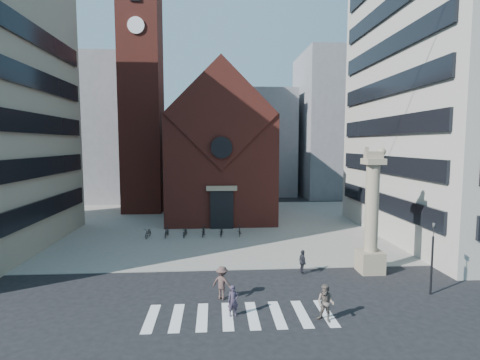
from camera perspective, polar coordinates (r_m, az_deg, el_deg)
name	(u,v)px	position (r m, az deg, el deg)	size (l,w,h in m)	color
ground	(227,293)	(23.34, -1.93, -16.83)	(120.00, 120.00, 0.00)	black
piazza	(221,224)	(41.54, -2.84, -6.78)	(46.00, 30.00, 0.05)	gray
zebra_crossing	(240,316)	(20.63, 0.00, -19.96)	(10.20, 3.20, 0.01)	white
church	(220,151)	(46.63, -3.03, 4.43)	(12.00, 16.65, 18.00)	maroon
campanile	(142,90)	(50.90, -14.76, 13.10)	(5.50, 5.50, 31.20)	maroon
bg_block_left	(93,130)	(64.56, -21.44, 7.04)	(16.00, 14.00, 22.00)	gray
bg_block_mid	(252,143)	(66.91, 1.87, 5.64)	(14.00, 12.00, 18.00)	gray
bg_block_right	(346,126)	(67.58, 15.91, 7.98)	(16.00, 14.00, 24.00)	gray
lion_column	(371,223)	(27.36, 19.39, -6.22)	(1.63, 1.60, 8.68)	gray
traffic_light	(432,257)	(25.07, 27.24, -10.34)	(0.13, 0.16, 4.30)	black
pedestrian_0	(233,301)	(20.26, -1.05, -17.95)	(0.59, 0.39, 1.61)	#362D3E
pedestrian_1	(326,303)	(20.13, 12.92, -17.83)	(0.92, 0.72, 1.90)	#655951
pedestrian_2	(303,262)	(26.54, 9.51, -12.21)	(0.97, 0.40, 1.66)	#26272E
pedestrian_3	(222,283)	(22.24, -2.73, -15.36)	(1.23, 0.71, 1.91)	#4B3632
scooter_0	(148,233)	(36.74, -13.81, -7.79)	(0.61, 1.76, 0.92)	black
scooter_1	(167,232)	(36.47, -11.10, -7.75)	(0.48, 1.70, 1.02)	black
scooter_2	(185,232)	(36.31, -8.36, -7.85)	(0.61, 1.76, 0.92)	black
scooter_3	(203,231)	(36.20, -5.60, -7.78)	(0.48, 1.70, 1.02)	black
scooter_4	(222,231)	(36.20, -2.83, -7.84)	(0.61, 1.76, 0.92)	black
scooter_5	(240,231)	(36.26, -0.06, -7.73)	(0.48, 1.70, 1.02)	black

